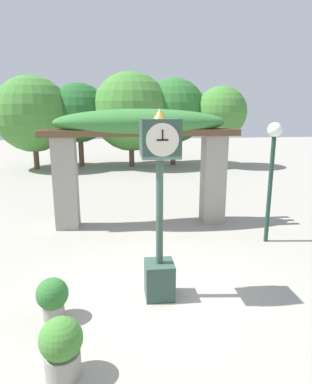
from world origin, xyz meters
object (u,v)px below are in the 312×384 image
object	(u,v)px
potted_plant_near_left	(62,347)
potted_plant_near_right	(53,297)
lamp_post	(273,155)
pedestal_clock	(160,199)

from	to	relation	value
potted_plant_near_left	potted_plant_near_right	bearing A→B (deg)	104.45
potted_plant_near_left	lamp_post	world-z (taller)	lamp_post
pedestal_clock	potted_plant_near_left	xyz separation A→B (m)	(-1.41, -1.67, -1.36)
pedestal_clock	lamp_post	bearing A→B (deg)	36.85
pedestal_clock	potted_plant_near_left	world-z (taller)	pedestal_clock
potted_plant_near_left	potted_plant_near_right	size ratio (longest dim) A/B	1.18
pedestal_clock	lamp_post	size ratio (longest dim) A/B	1.11
potted_plant_near_right	lamp_post	world-z (taller)	lamp_post
potted_plant_near_left	potted_plant_near_right	xyz separation A→B (m)	(-0.32, 1.24, -0.05)
potted_plant_near_left	lamp_post	xyz separation A→B (m)	(4.34, 3.87, 1.72)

